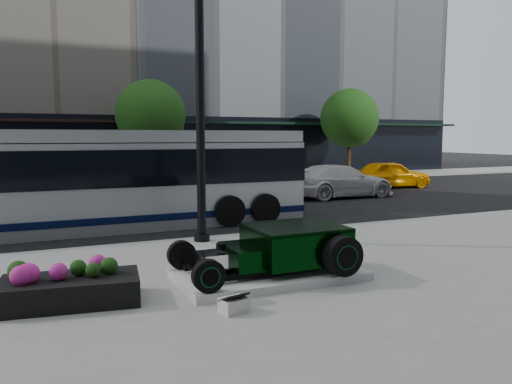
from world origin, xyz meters
name	(u,v)px	position (x,y,z in m)	size (l,w,h in m)	color
ground	(213,226)	(0.00, 0.00, 0.00)	(120.00, 120.00, 0.00)	black
sidewalk_near	(508,365)	(0.00, -10.50, 0.06)	(70.00, 17.00, 0.12)	gray
sidewalk_far	(131,184)	(0.00, 14.00, 0.06)	(70.00, 4.00, 0.12)	gray
street_trees	(153,117)	(1.15, 13.07, 3.77)	(29.80, 3.80, 5.70)	black
display_plinth	(269,274)	(-1.09, -6.26, 0.20)	(3.40, 1.80, 0.15)	silver
hot_rod	(285,246)	(-0.76, -6.26, 0.70)	(3.22, 2.00, 0.81)	black
info_plaque	(234,304)	(-2.36, -7.66, 0.24)	(0.45, 0.37, 0.31)	silver
lamppost	(200,107)	(-1.19, -2.54, 3.47)	(0.40, 0.40, 7.25)	black
flower_planter	(70,288)	(-4.57, -6.23, 0.37)	(2.24, 1.34, 0.69)	black
transit_bus	(108,179)	(-2.97, 0.95, 1.49)	(12.12, 2.88, 2.92)	#ACB2B6
white_sedan	(340,181)	(7.61, 4.42, 0.74)	(2.07, 5.09, 1.48)	silver
yellow_taxi	(390,174)	(12.41, 6.84, 0.73)	(1.72, 4.27, 1.45)	#FFA500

